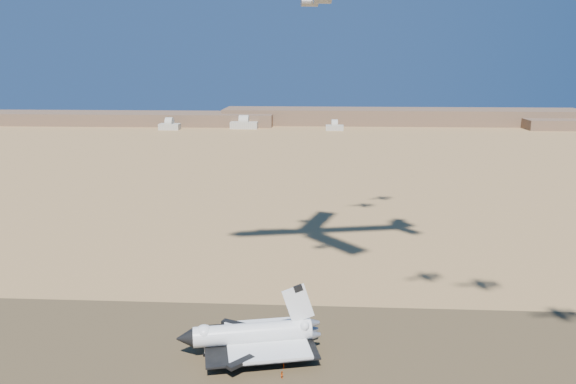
# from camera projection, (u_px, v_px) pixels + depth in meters

# --- Properties ---
(ground) EXTENTS (1200.00, 1200.00, 0.00)m
(ground) POSITION_uv_depth(u_px,v_px,m) (224.00, 344.00, 149.02)
(ground) COLOR #AC7F4C
(ground) RESTS_ON ground
(runway) EXTENTS (600.00, 50.00, 0.06)m
(runway) POSITION_uv_depth(u_px,v_px,m) (224.00, 344.00, 149.02)
(runway) COLOR brown
(runway) RESTS_ON ground
(ridgeline) EXTENTS (960.00, 90.00, 18.00)m
(ridgeline) POSITION_uv_depth(u_px,v_px,m) (355.00, 119.00, 656.19)
(ridgeline) COLOR brown
(ridgeline) RESTS_ON ground
(hangars) EXTENTS (200.50, 29.50, 30.00)m
(hangars) POSITION_uv_depth(u_px,v_px,m) (240.00, 125.00, 616.61)
(hangars) COLOR #B9B6A4
(hangars) RESTS_ON ground
(shuttle) EXTENTS (36.80, 27.78, 18.10)m
(shuttle) POSITION_uv_depth(u_px,v_px,m) (251.00, 336.00, 143.32)
(shuttle) COLOR white
(shuttle) RESTS_ON runway
(crew_a) EXTENTS (0.56, 0.73, 1.78)m
(crew_a) POSITION_uv_depth(u_px,v_px,m) (265.00, 360.00, 138.99)
(crew_a) COLOR #E24F0D
(crew_a) RESTS_ON runway
(crew_b) EXTENTS (0.94, 0.98, 1.78)m
(crew_b) POSITION_uv_depth(u_px,v_px,m) (282.00, 375.00, 132.65)
(crew_b) COLOR #E24F0D
(crew_b) RESTS_ON runway
(crew_c) EXTENTS (0.89, 1.09, 1.65)m
(crew_c) POSITION_uv_depth(u_px,v_px,m) (284.00, 366.00, 136.65)
(crew_c) COLOR #E24F0D
(crew_c) RESTS_ON runway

